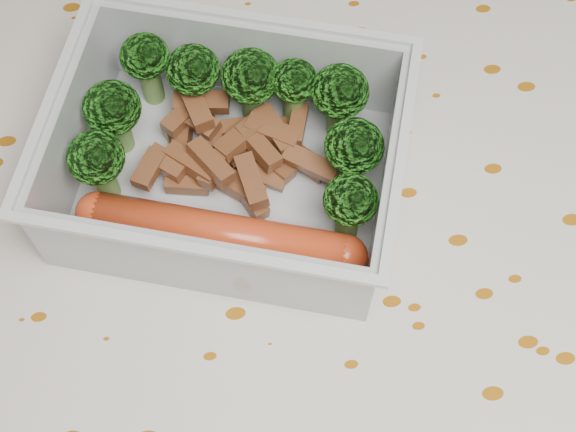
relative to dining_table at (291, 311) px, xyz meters
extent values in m
cube|color=brown|center=(0.00, 0.00, 0.06)|extent=(1.40, 0.90, 0.04)
cube|color=silver|center=(0.00, 0.00, 0.09)|extent=(1.46, 0.96, 0.01)
cube|color=silver|center=(-0.03, 0.04, 0.09)|extent=(0.18, 0.16, 0.00)
cube|color=silver|center=(-0.01, 0.09, 0.12)|extent=(0.15, 0.05, 0.05)
cube|color=silver|center=(-0.04, -0.02, 0.12)|extent=(0.15, 0.05, 0.05)
cube|color=silver|center=(0.05, 0.01, 0.12)|extent=(0.04, 0.11, 0.05)
cube|color=silver|center=(-0.10, 0.06, 0.12)|extent=(0.04, 0.11, 0.05)
cube|color=silver|center=(-0.01, 0.10, 0.14)|extent=(0.16, 0.06, 0.00)
cube|color=silver|center=(-0.04, -0.02, 0.14)|extent=(0.16, 0.06, 0.00)
cube|color=silver|center=(0.05, 0.01, 0.14)|extent=(0.04, 0.11, 0.00)
cube|color=silver|center=(-0.10, 0.06, 0.14)|extent=(0.04, 0.11, 0.00)
cylinder|color=#608C3F|center=(-0.06, 0.09, 0.11)|extent=(0.01, 0.01, 0.03)
ellipsoid|color=#2C871E|center=(-0.06, 0.09, 0.13)|extent=(0.02, 0.02, 0.02)
cylinder|color=#608C3F|center=(-0.04, 0.08, 0.10)|extent=(0.01, 0.01, 0.02)
ellipsoid|color=#2C871E|center=(-0.04, 0.08, 0.13)|extent=(0.03, 0.03, 0.02)
cylinder|color=#608C3F|center=(-0.01, 0.08, 0.10)|extent=(0.01, 0.01, 0.02)
ellipsoid|color=#2C871E|center=(-0.01, 0.08, 0.13)|extent=(0.03, 0.03, 0.02)
cylinder|color=#608C3F|center=(0.01, 0.07, 0.11)|extent=(0.01, 0.01, 0.03)
ellipsoid|color=#2C871E|center=(0.01, 0.07, 0.13)|extent=(0.02, 0.02, 0.02)
cylinder|color=#608C3F|center=(0.03, 0.06, 0.10)|extent=(0.01, 0.01, 0.02)
ellipsoid|color=#2C871E|center=(0.03, 0.06, 0.13)|extent=(0.03, 0.03, 0.02)
cylinder|color=#608C3F|center=(-0.08, 0.07, 0.10)|extent=(0.01, 0.01, 0.02)
ellipsoid|color=#2C871E|center=(-0.08, 0.07, 0.13)|extent=(0.03, 0.03, 0.02)
cylinder|color=#608C3F|center=(0.03, 0.03, 0.10)|extent=(0.01, 0.01, 0.02)
ellipsoid|color=#2C871E|center=(0.03, 0.03, 0.13)|extent=(0.03, 0.03, 0.02)
cylinder|color=#608C3F|center=(-0.08, 0.04, 0.10)|extent=(0.01, 0.01, 0.02)
ellipsoid|color=#2C871E|center=(-0.08, 0.04, 0.13)|extent=(0.03, 0.03, 0.02)
cylinder|color=#608C3F|center=(0.03, 0.00, 0.11)|extent=(0.01, 0.01, 0.03)
ellipsoid|color=#2C871E|center=(0.03, 0.00, 0.13)|extent=(0.03, 0.03, 0.02)
cube|color=brown|center=(-0.02, 0.02, 0.10)|extent=(0.02, 0.02, 0.01)
cube|color=brown|center=(0.01, 0.06, 0.11)|extent=(0.01, 0.02, 0.01)
cube|color=brown|center=(-0.04, 0.07, 0.10)|extent=(0.03, 0.02, 0.01)
cube|color=brown|center=(0.01, 0.04, 0.11)|extent=(0.03, 0.02, 0.01)
cube|color=brown|center=(-0.04, 0.07, 0.11)|extent=(0.02, 0.02, 0.01)
cube|color=brown|center=(-0.06, 0.04, 0.11)|extent=(0.02, 0.02, 0.01)
cube|color=brown|center=(-0.04, 0.07, 0.11)|extent=(0.03, 0.02, 0.01)
cube|color=brown|center=(-0.05, 0.07, 0.10)|extent=(0.01, 0.03, 0.01)
cube|color=brown|center=(-0.01, 0.05, 0.11)|extent=(0.02, 0.03, 0.01)
cube|color=brown|center=(-0.02, 0.07, 0.10)|extent=(0.03, 0.01, 0.01)
cube|color=brown|center=(0.01, 0.04, 0.10)|extent=(0.02, 0.02, 0.01)
cube|color=brown|center=(-0.02, 0.05, 0.10)|extent=(0.02, 0.02, 0.01)
cube|color=brown|center=(0.00, 0.06, 0.10)|extent=(0.03, 0.02, 0.01)
cube|color=brown|center=(-0.02, 0.03, 0.11)|extent=(0.01, 0.03, 0.01)
cube|color=brown|center=(-0.03, 0.05, 0.10)|extent=(0.02, 0.03, 0.01)
cube|color=brown|center=(0.00, 0.06, 0.11)|extent=(0.02, 0.03, 0.01)
cube|color=brown|center=(0.00, 0.04, 0.10)|extent=(0.02, 0.02, 0.01)
cube|color=brown|center=(-0.02, 0.05, 0.11)|extent=(0.03, 0.02, 0.01)
cube|color=brown|center=(-0.05, 0.05, 0.11)|extent=(0.02, 0.02, 0.01)
cube|color=brown|center=(-0.04, 0.04, 0.11)|extent=(0.03, 0.03, 0.01)
cube|color=brown|center=(-0.05, 0.04, 0.10)|extent=(0.02, 0.01, 0.01)
cube|color=brown|center=(-0.04, 0.08, 0.11)|extent=(0.03, 0.01, 0.01)
cube|color=brown|center=(-0.04, 0.07, 0.11)|extent=(0.01, 0.02, 0.01)
cube|color=brown|center=(-0.03, 0.04, 0.11)|extent=(0.02, 0.03, 0.01)
cube|color=brown|center=(0.00, 0.06, 0.11)|extent=(0.03, 0.02, 0.01)
cube|color=brown|center=(-0.02, 0.05, 0.10)|extent=(0.03, 0.02, 0.01)
cube|color=brown|center=(-0.02, 0.03, 0.10)|extent=(0.03, 0.03, 0.01)
cube|color=brown|center=(-0.01, 0.04, 0.10)|extent=(0.03, 0.02, 0.01)
cube|color=brown|center=(-0.04, 0.05, 0.10)|extent=(0.03, 0.01, 0.01)
cube|color=brown|center=(-0.03, 0.04, 0.11)|extent=(0.02, 0.03, 0.01)
cylinder|color=red|center=(-0.03, 0.00, 0.11)|extent=(0.12, 0.06, 0.02)
sphere|color=red|center=(0.02, -0.01, 0.11)|extent=(0.02, 0.02, 0.02)
sphere|color=red|center=(-0.09, 0.02, 0.11)|extent=(0.02, 0.02, 0.02)
camera|label=1|loc=(-0.02, -0.16, 0.44)|focal=50.00mm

